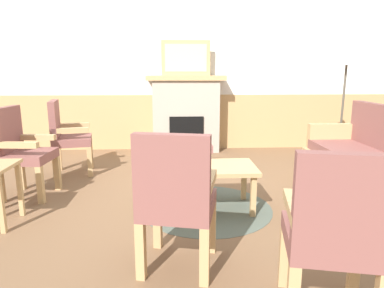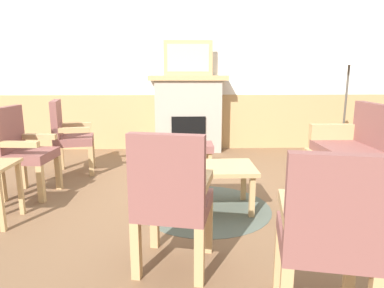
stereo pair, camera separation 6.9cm
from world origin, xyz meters
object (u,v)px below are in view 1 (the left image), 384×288
framed_picture (186,58)px  floor_lamp_by_couch (347,63)px  book_on_table (187,163)px  armchair_near_fireplace (21,148)px  armchair_by_window_left (66,134)px  footstool (197,149)px  armchair_front_left (176,196)px  couch (370,162)px  coffee_table (207,171)px  fireplace (186,113)px  armchair_front_center (335,230)px

framed_picture → floor_lamp_by_couch: size_ratio=0.48×
book_on_table → armchair_near_fireplace: bearing=167.7°
floor_lamp_by_couch → book_on_table: bearing=-148.2°
armchair_by_window_left → footstool: bearing=5.0°
armchair_front_left → floor_lamp_by_couch: bearing=47.0°
couch → coffee_table: size_ratio=1.88×
armchair_front_left → couch: bearing=31.7°
coffee_table → framed_picture: bearing=92.7°
armchair_near_fireplace → coffee_table: bearing=-12.7°
couch → armchair_near_fireplace: 3.75m
fireplace → armchair_near_fireplace: bearing=-131.7°
couch → armchair_front_center: bearing=-124.7°
armchair_front_left → armchair_near_fireplace: bearing=137.7°
footstool → armchair_front_center: (0.52, -3.01, 0.25)m
fireplace → armchair_near_fireplace: (-1.85, -2.07, -0.11)m
framed_picture → coffee_table: framed_picture is taller
framed_picture → coffee_table: (0.12, -2.51, -1.17)m
book_on_table → framed_picture: bearing=88.2°
fireplace → couch: fireplace is taller
footstool → couch: bearing=-34.0°
coffee_table → armchair_front_left: (-0.30, -1.07, 0.15)m
footstool → floor_lamp_by_couch: bearing=0.6°
framed_picture → armchair_front_left: size_ratio=0.82×
coffee_table → armchair_near_fireplace: 2.02m
couch → coffee_table: couch is taller
armchair_front_left → armchair_front_center: 0.98m
framed_picture → floor_lamp_by_couch: 2.41m
armchair_near_fireplace → armchair_front_center: (2.49, -2.04, 0.00)m
book_on_table → footstool: (0.20, 1.36, -0.17)m
footstool → armchair_front_center: 3.07m
couch → armchair_by_window_left: bearing=163.4°
fireplace → floor_lamp_by_couch: size_ratio=0.77×
coffee_table → armchair_front_center: (0.52, -1.59, 0.15)m
fireplace → coffee_table: size_ratio=1.35×
book_on_table → armchair_by_window_left: bearing=141.8°
fireplace → armchair_by_window_left: 2.04m
armchair_front_center → floor_lamp_by_couch: bearing=63.4°
armchair_near_fireplace → book_on_table: bearing=-12.3°
framed_picture → footstool: size_ratio=2.00×
framed_picture → couch: size_ratio=0.44×
book_on_table → floor_lamp_by_couch: 2.81m
couch → floor_lamp_by_couch: (0.26, 1.22, 1.05)m
couch → book_on_table: couch is taller
coffee_table → armchair_front_left: size_ratio=0.98×
framed_picture → armchair_front_center: 4.28m
couch → book_on_table: 1.98m
book_on_table → floor_lamp_by_couch: floor_lamp_by_couch is taller
armchair_front_left → armchair_front_center: (0.83, -0.53, 0.00)m
armchair_by_window_left → armchair_front_left: (1.43, -2.34, 0.00)m
fireplace → footstool: fireplace is taller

